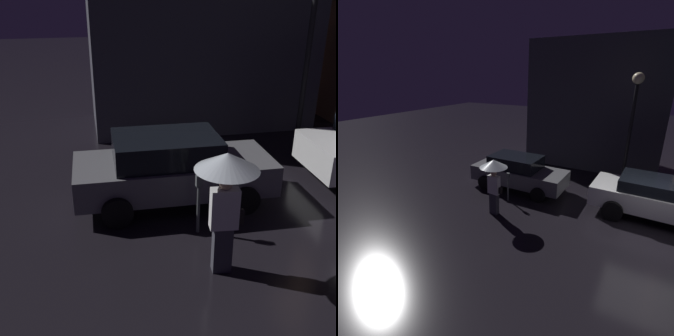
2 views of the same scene
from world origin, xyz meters
TOP-DOWN VIEW (x-y plane):
  - ground_plane at (0.00, 0.00)m, footprint 60.00×60.00m
  - building_facade_left at (-3.38, 6.50)m, footprint 6.77×3.00m
  - parked_car_grey at (-5.37, 1.27)m, footprint 4.13×1.87m
  - parked_car_white at (0.10, 1.34)m, footprint 4.59×2.03m
  - pedestrian_with_umbrella at (-5.07, -1.22)m, footprint 0.98×0.98m
  - parking_meter at (-5.15, -0.04)m, footprint 0.12×0.10m
  - street_lamp_near at (-1.34, 3.53)m, footprint 0.45×0.45m

SIDE VIEW (x-z plane):
  - ground_plane at x=0.00m, z-range 0.00..0.00m
  - parking_meter at x=-5.15m, z-range 0.15..1.33m
  - parked_car_grey at x=-5.37m, z-range 0.02..1.50m
  - parked_car_white at x=0.10m, z-range 0.07..1.51m
  - pedestrian_with_umbrella at x=-5.07m, z-range 0.56..2.63m
  - building_facade_left at x=-3.38m, z-range 0.00..6.52m
  - street_lamp_near at x=-1.34m, z-range 1.03..5.93m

